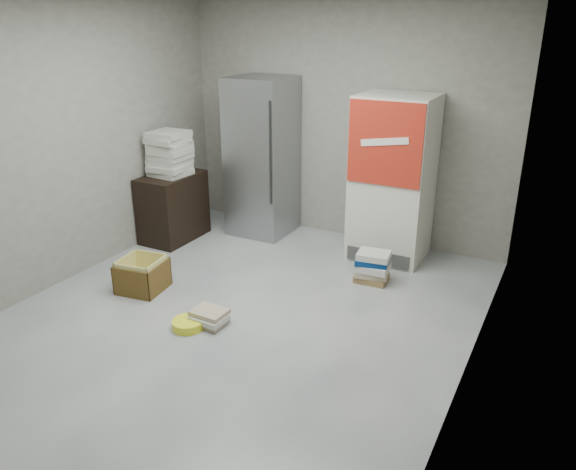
# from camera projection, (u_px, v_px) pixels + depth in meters

# --- Properties ---
(ground) EXTENTS (5.00, 5.00, 0.00)m
(ground) POSITION_uv_depth(u_px,v_px,m) (230.00, 323.00, 5.01)
(ground) COLOR #BCBCB7
(ground) RESTS_ON ground
(room_shell) EXTENTS (4.04, 5.04, 2.82)m
(room_shell) POSITION_uv_depth(u_px,v_px,m) (222.00, 121.00, 4.35)
(room_shell) COLOR gray
(room_shell) RESTS_ON ground
(steel_fridge) EXTENTS (0.70, 0.72, 1.90)m
(steel_fridge) POSITION_uv_depth(u_px,v_px,m) (262.00, 157.00, 6.81)
(steel_fridge) COLOR #9C9EA4
(steel_fridge) RESTS_ON ground
(coke_cooler) EXTENTS (0.80, 0.73, 1.80)m
(coke_cooler) POSITION_uv_depth(u_px,v_px,m) (393.00, 178.00, 6.10)
(coke_cooler) COLOR silver
(coke_cooler) RESTS_ON ground
(wood_shelf) EXTENTS (0.50, 0.80, 0.80)m
(wood_shelf) POSITION_uv_depth(u_px,v_px,m) (173.00, 207.00, 6.77)
(wood_shelf) COLOR black
(wood_shelf) RESTS_ON ground
(supply_box_stack) EXTENTS (0.43, 0.44, 0.52)m
(supply_box_stack) POSITION_uv_depth(u_px,v_px,m) (170.00, 153.00, 6.52)
(supply_box_stack) COLOR beige
(supply_box_stack) RESTS_ON wood_shelf
(phonebook_stack_main) EXTENTS (0.38, 0.32, 0.33)m
(phonebook_stack_main) POSITION_uv_depth(u_px,v_px,m) (372.00, 267.00, 5.73)
(phonebook_stack_main) COLOR olive
(phonebook_stack_main) RESTS_ON ground
(phonebook_stack_side) EXTENTS (0.32, 0.26, 0.14)m
(phonebook_stack_side) POSITION_uv_depth(u_px,v_px,m) (209.00, 317.00, 4.97)
(phonebook_stack_side) COLOR tan
(phonebook_stack_side) RESTS_ON ground
(cardboard_box) EXTENTS (0.47, 0.47, 0.34)m
(cardboard_box) POSITION_uv_depth(u_px,v_px,m) (142.00, 277.00, 5.57)
(cardboard_box) COLOR yellow
(cardboard_box) RESTS_ON ground
(bucket_lid) EXTENTS (0.35, 0.35, 0.08)m
(bucket_lid) POSITION_uv_depth(u_px,v_px,m) (188.00, 324.00, 4.92)
(bucket_lid) COLOR yellow
(bucket_lid) RESTS_ON ground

